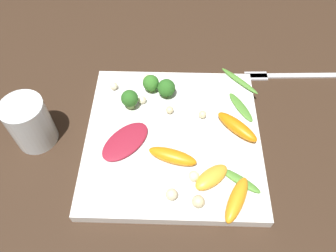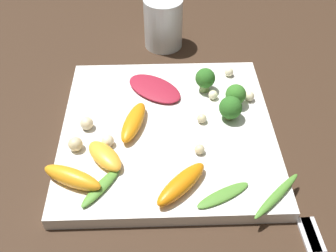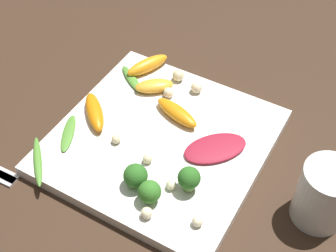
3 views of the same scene
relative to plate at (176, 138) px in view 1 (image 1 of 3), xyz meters
The scene contains 23 objects.
ground_plane 0.01m from the plate, ahead, with size 2.40×2.40×0.00m, color #382619.
plate is the anchor object (origin of this frame).
drinking_glass 0.23m from the plate, 90.51° to the right, with size 0.07×0.07×0.09m.
fork 0.26m from the plate, 126.20° to the left, with size 0.02×0.20×0.01m.
radicchio_leaf_0 0.08m from the plate, 77.42° to the right, with size 0.10×0.10×0.01m.
orange_segment_0 0.15m from the plate, 38.79° to the left, with size 0.08×0.05×0.02m.
orange_segment_1 0.10m from the plate, 36.33° to the left, with size 0.06×0.06×0.02m.
orange_segment_2 0.11m from the plate, 96.82° to the left, with size 0.07×0.07×0.02m.
orange_segment_3 0.05m from the plate, ahead, with size 0.04×0.08×0.02m.
broccoli_floret_0 0.11m from the plate, 157.03° to the right, with size 0.03×0.03×0.03m.
broccoli_floret_1 0.10m from the plate, 127.52° to the right, with size 0.03×0.03×0.04m.
broccoli_floret_2 0.09m from the plate, behind, with size 0.03×0.03×0.03m.
arugula_sprig_0 0.13m from the plate, 117.21° to the left, with size 0.07×0.05×0.00m.
arugula_sprig_1 0.13m from the plate, 51.43° to the left, with size 0.05×0.06×0.01m.
arugula_sprig_2 0.17m from the plate, 135.24° to the left, with size 0.07×0.07×0.01m.
macadamia_nut_0 0.15m from the plate, 132.22° to the right, with size 0.01×0.01×0.01m.
macadamia_nut_1 0.05m from the plate, behind, with size 0.01×0.01×0.01m.
macadamia_nut_2 0.06m from the plate, 128.20° to the left, with size 0.01×0.01×0.01m.
macadamia_nut_3 0.09m from the plate, 140.84° to the right, with size 0.01×0.01×0.01m.
macadamia_nut_4 0.11m from the plate, ahead, with size 0.02×0.02×0.02m.
macadamia_nut_5 0.12m from the plate, 17.72° to the left, with size 0.02×0.02×0.02m.
macadamia_nut_6 0.09m from the plate, 22.56° to the left, with size 0.02×0.02×0.02m.
macadamia_nut_7 0.13m from the plate, 157.28° to the right, with size 0.01×0.01×0.01m.
Camera 1 is at (0.30, -0.00, 0.46)m, focal length 35.00 mm.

